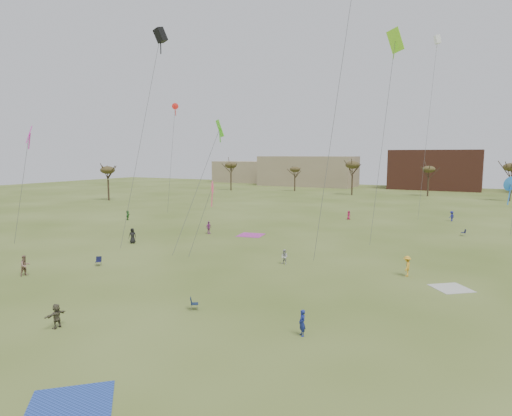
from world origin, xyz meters
The scene contains 22 objects.
ground centered at (0.00, 0.00, 0.00)m, with size 260.00×260.00×0.00m, color #415319.
flyer_near_right centered at (10.27, -1.49, 0.78)m, with size 0.57×0.38×1.57m, color navy.
spectator_fore_b centered at (-16.01, -1.06, 0.91)m, with size 0.88×0.69×1.82m, color #906B5B.
spectator_fore_c centered at (-3.42, -7.50, 0.76)m, with size 1.42×0.45×1.53m, color brown.
flyer_mid_a centered at (-17.78, 13.88, 0.92)m, with size 0.90×0.58×1.83m, color black.
flyer_mid_b centered at (13.59, 14.53, 0.90)m, with size 1.17×0.67×1.81m, color gold.
spectator_mid_d centered at (-13.35, 23.47, 0.84)m, with size 0.99×0.41×1.69m, color #A9469A.
spectator_mid_e centered at (2.43, 13.30, 0.72)m, with size 0.70×0.55×1.44m, color silver.
flyer_far_a centered at (-31.97, 27.53, 0.78)m, with size 1.44×0.46×1.55m, color #296F25.
flyer_far_b centered at (-0.42, 45.02, 0.71)m, with size 0.70×0.45×1.43m, color #A91C48.
flyer_far_c centered at (14.62, 50.91, 0.81)m, with size 1.05×0.61×1.63m, color navy.
blanket_blue centered at (4.38, -12.85, 0.00)m, with size 3.43×3.43×0.03m, color #2646A6.
blanket_cream centered at (17.31, 12.55, 0.00)m, with size 2.63×2.63×0.03m, color beige.
blanket_plum centered at (-7.80, 25.17, 0.00)m, with size 3.18×3.18×0.03m, color #B738A0.
camp_chair_left centered at (-13.01, 4.38, 0.26)m, with size 0.72×0.73×0.87m.
camp_chair_center centered at (2.13, -0.96, 0.26)m, with size 0.73×0.72×0.87m.
camp_chair_right centered at (16.96, 37.90, 0.26)m, with size 0.68×0.65×0.87m.
kites_aloft centered at (-2.43, 22.04, 20.29)m, with size 52.67×54.39×27.72m.
tree_line centered at (-2.85, 79.12, 7.09)m, with size 117.44×49.32×8.91m.
building_tan centered at (-35.00, 115.00, 5.00)m, with size 32.00×14.00×10.00m, color #937F60.
building_brick centered at (5.00, 120.00, 6.00)m, with size 26.00×16.00×12.00m, color brown.
building_tan_west centered at (-65.00, 122.00, 4.00)m, with size 20.00×12.00×8.00m, color #937F60.
Camera 1 is at (19.38, -24.26, 10.56)m, focal length 30.48 mm.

